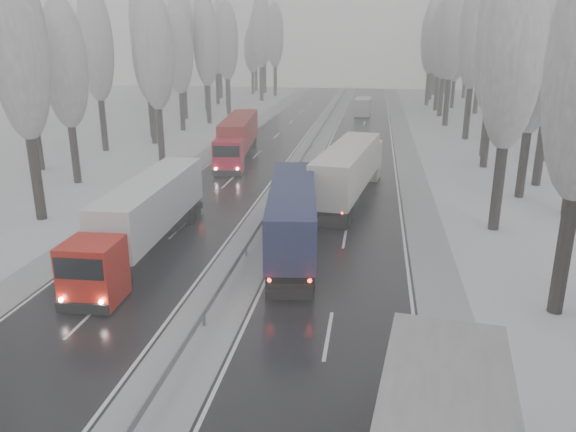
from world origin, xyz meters
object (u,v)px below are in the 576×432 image
(truck_blue_box, at_px, (293,209))
(truck_red_white, at_px, (146,213))
(truck_red_red, at_px, (238,136))
(box_truck_distant, at_px, (363,106))
(truck_cream_box, at_px, (350,168))

(truck_blue_box, bearing_deg, truck_red_white, -172.98)
(truck_blue_box, relative_size, truck_red_red, 0.96)
(box_truck_distant, bearing_deg, truck_red_white, -97.88)
(truck_blue_box, height_order, truck_red_white, truck_red_white)
(box_truck_distant, distance_m, truck_red_red, 36.99)
(truck_cream_box, bearing_deg, truck_blue_box, -97.22)
(truck_cream_box, xyz_separation_m, box_truck_distant, (-0.31, 48.38, -1.06))
(truck_blue_box, height_order, truck_red_red, truck_red_red)
(truck_blue_box, distance_m, truck_cream_box, 10.73)
(box_truck_distant, height_order, truck_red_red, truck_red_red)
(box_truck_distant, xyz_separation_m, truck_red_red, (-11.43, -35.17, 0.96))
(truck_red_white, distance_m, truck_red_red, 25.63)
(truck_red_white, height_order, truck_red_red, truck_red_red)
(truck_cream_box, distance_m, box_truck_distant, 48.39)
(truck_red_white, bearing_deg, truck_red_red, 90.29)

